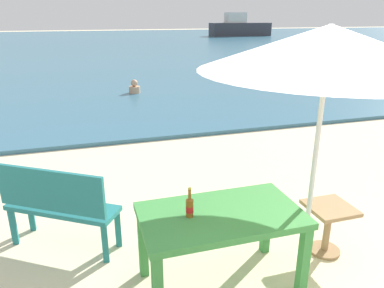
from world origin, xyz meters
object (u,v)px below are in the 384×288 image
Objects in this scene: picnic_table_green at (221,223)px; boat_fishing_trawler at (239,28)px; side_table_wood at (328,222)px; bench_teal_center at (58,203)px; swimmer_person at (134,88)px; beer_bottle_amber at (190,207)px; patio_umbrella at (329,48)px.

picnic_table_green is 0.21× the size of boat_fishing_trawler.
side_table_wood is 38.90m from boat_fishing_trawler.
swimmer_person is (1.89, 7.57, -0.30)m from bench_teal_center.
beer_bottle_amber is at bearing -114.44° from boat_fishing_trawler.
picnic_table_green is at bearing -93.31° from swimmer_person.
patio_umbrella is 8.82m from swimmer_person.
boat_fishing_trawler is (17.51, 35.08, 0.41)m from bench_teal_center.
side_table_wood reaches higher than swimmer_person.
picnic_table_green is at bearing -114.06° from boat_fishing_trawler.
patio_umbrella is at bearing -2.53° from picnic_table_green.
patio_umbrella is 4.26× the size of side_table_wood.
side_table_wood is 0.45× the size of bench_teal_center.
boat_fishing_trawler reaches higher than swimmer_person.
swimmer_person is 0.06× the size of boat_fishing_trawler.
picnic_table_green is 39.52m from boat_fishing_trawler.
bench_teal_center is (-1.12, 0.99, -0.31)m from beer_bottle_amber.
beer_bottle_amber is 8.62m from swimmer_person.
bench_teal_center is at bearing 155.15° from patio_umbrella.
picnic_table_green is 0.34m from beer_bottle_amber.
patio_umbrella is 5.61× the size of swimmer_person.
bench_teal_center is at bearing 138.51° from beer_bottle_amber.
side_table_wood is (0.39, 0.18, -1.76)m from patio_umbrella.
patio_umbrella is at bearing -24.85° from bench_teal_center.
patio_umbrella reaches higher than swimmer_person.
side_table_wood is 0.08× the size of boat_fishing_trawler.
patio_umbrella is 0.34× the size of boat_fishing_trawler.
beer_bottle_amber is 0.49× the size of side_table_wood.
patio_umbrella is (0.86, -0.04, 1.47)m from picnic_table_green.
boat_fishing_trawler is (15.26, 36.13, -1.16)m from patio_umbrella.
boat_fishing_trawler is (16.39, 36.07, 0.10)m from beer_bottle_amber.
picnic_table_green is at bearing -173.43° from side_table_wood.
swimmer_person is (0.50, 8.57, -0.41)m from picnic_table_green.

